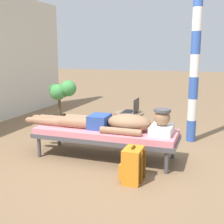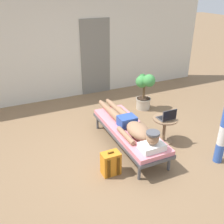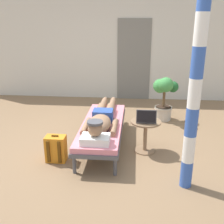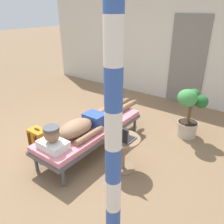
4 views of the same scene
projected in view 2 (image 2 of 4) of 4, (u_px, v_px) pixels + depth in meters
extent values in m
plane|color=#846647|center=(122.00, 153.00, 4.79)|extent=(40.00, 40.00, 0.00)
cube|color=beige|center=(77.00, 46.00, 6.81)|extent=(7.60, 0.20, 2.70)
cube|color=slate|center=(96.00, 58.00, 7.04)|extent=(0.84, 0.03, 2.04)
cylinder|color=#4C4C51|center=(98.00, 123.00, 5.56)|extent=(0.05, 0.05, 0.28)
cylinder|color=#4C4C51|center=(121.00, 117.00, 5.78)|extent=(0.05, 0.05, 0.28)
cylinder|color=#4C4C51|center=(139.00, 172.00, 4.10)|extent=(0.05, 0.05, 0.28)
cylinder|color=#4C4C51|center=(169.00, 163.00, 4.31)|extent=(0.05, 0.05, 0.28)
cube|color=#4C4C51|center=(129.00, 133.00, 4.86)|extent=(0.67, 2.00, 0.06)
cube|color=pink|center=(129.00, 129.00, 4.83)|extent=(0.65, 1.96, 0.08)
cube|color=white|center=(152.00, 147.00, 4.15)|extent=(0.40, 0.28, 0.11)
sphere|color=#997051|center=(153.00, 138.00, 4.08)|extent=(0.21, 0.21, 0.21)
cylinder|color=#4C4C51|center=(153.00, 133.00, 4.04)|extent=(0.22, 0.22, 0.03)
ellipsoid|color=#997051|center=(138.00, 131.00, 4.49)|extent=(0.35, 0.60, 0.23)
cylinder|color=#997051|center=(126.00, 136.00, 4.48)|extent=(0.09, 0.55, 0.09)
cylinder|color=#997051|center=(148.00, 130.00, 4.64)|extent=(0.09, 0.55, 0.09)
cube|color=#2D4C9E|center=(127.00, 121.00, 4.84)|extent=(0.33, 0.26, 0.19)
cylinder|color=#997051|center=(115.00, 115.00, 5.10)|extent=(0.15, 0.42, 0.15)
cylinder|color=#997051|center=(107.00, 108.00, 5.46)|extent=(0.11, 0.44, 0.11)
ellipsoid|color=#997051|center=(101.00, 103.00, 5.69)|extent=(0.09, 0.20, 0.10)
cylinder|color=#997051|center=(123.00, 114.00, 5.16)|extent=(0.15, 0.42, 0.15)
cylinder|color=#997051|center=(114.00, 106.00, 5.52)|extent=(0.11, 0.44, 0.11)
ellipsoid|color=#997051|center=(108.00, 101.00, 5.76)|extent=(0.09, 0.20, 0.10)
cylinder|color=#8C6B4C|center=(163.00, 141.00, 5.15)|extent=(0.34, 0.34, 0.02)
cylinder|color=#8C6B4C|center=(164.00, 130.00, 5.04)|extent=(0.06, 0.06, 0.48)
cylinder|color=#8C6B4C|center=(165.00, 119.00, 4.93)|extent=(0.48, 0.48, 0.02)
cube|color=#4C4C51|center=(165.00, 118.00, 4.92)|extent=(0.31, 0.22, 0.02)
cube|color=black|center=(165.00, 117.00, 4.93)|extent=(0.27, 0.15, 0.00)
cube|color=#4C4C51|center=(170.00, 115.00, 4.78)|extent=(0.31, 0.01, 0.21)
cube|color=black|center=(170.00, 115.00, 4.77)|extent=(0.29, 0.00, 0.19)
cube|color=orange|center=(111.00, 163.00, 4.21)|extent=(0.30, 0.20, 0.40)
cube|color=orange|center=(108.00, 163.00, 4.34)|extent=(0.22, 0.04, 0.18)
cube|color=#56330C|center=(109.00, 169.00, 4.08)|extent=(0.04, 0.02, 0.34)
cube|color=#56330C|center=(118.00, 166.00, 4.15)|extent=(0.04, 0.02, 0.34)
cube|color=#56330C|center=(111.00, 153.00, 4.11)|extent=(0.10, 0.02, 0.02)
cylinder|color=#BFB29E|center=(143.00, 103.00, 6.46)|extent=(0.34, 0.34, 0.28)
cylinder|color=#BFB29E|center=(143.00, 99.00, 6.40)|extent=(0.37, 0.37, 0.04)
cylinder|color=#332319|center=(143.00, 98.00, 6.39)|extent=(0.31, 0.31, 0.01)
cylinder|color=brown|center=(144.00, 91.00, 6.31)|extent=(0.06, 0.06, 0.37)
sphere|color=#23602D|center=(150.00, 81.00, 6.26)|extent=(0.23, 0.23, 0.23)
sphere|color=#2D7233|center=(143.00, 78.00, 6.25)|extent=(0.20, 0.20, 0.20)
sphere|color=#429347|center=(142.00, 82.00, 6.13)|extent=(0.29, 0.29, 0.29)
sphere|color=#429347|center=(149.00, 81.00, 6.00)|extent=(0.30, 0.30, 0.30)
cylinder|color=#3359B2|center=(219.00, 153.00, 4.51)|extent=(0.15, 0.15, 0.36)
cylinder|color=white|center=(223.00, 135.00, 4.35)|extent=(0.15, 0.15, 0.36)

